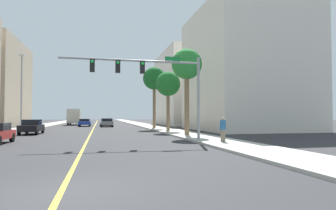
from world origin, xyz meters
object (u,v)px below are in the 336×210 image
(palm_far, at_px, (154,79))
(palm_mid, at_px, (168,85))
(delivery_truck, at_px, (75,117))
(traffic_signal_mast, at_px, (153,77))
(street_lamp, at_px, (21,89))
(palm_near, at_px, (187,66))
(car_gray, at_px, (107,122))
(car_blue, at_px, (85,122))
(car_white, at_px, (105,122))
(car_black, at_px, (32,127))
(pedestrian, at_px, (223,129))

(palm_far, bearing_deg, palm_mid, -87.92)
(delivery_truck, bearing_deg, palm_mid, -66.29)
(traffic_signal_mast, xyz_separation_m, street_lamp, (-12.34, 16.50, 0.39))
(traffic_signal_mast, distance_m, palm_near, 7.36)
(palm_near, bearing_deg, palm_mid, 90.26)
(palm_far, bearing_deg, palm_near, -88.83)
(car_gray, distance_m, car_blue, 4.78)
(car_gray, relative_size, car_white, 0.88)
(street_lamp, xyz_separation_m, car_black, (2.06, -4.28, -4.22))
(car_gray, bearing_deg, street_lamp, -126.29)
(delivery_truck, bearing_deg, car_gray, -62.26)
(palm_mid, xyz_separation_m, car_black, (-14.40, -1.01, -4.74))
(street_lamp, height_order, car_blue, street_lamp)
(car_white, bearing_deg, traffic_signal_mast, -88.40)
(delivery_truck, height_order, pedestrian, delivery_truck)
(palm_near, distance_m, car_white, 31.67)
(traffic_signal_mast, bearing_deg, street_lamp, 126.78)
(street_lamp, relative_size, pedestrian, 5.34)
(car_blue, relative_size, delivery_truck, 0.62)
(car_black, xyz_separation_m, pedestrian, (14.73, -13.82, 0.21))
(traffic_signal_mast, xyz_separation_m, palm_mid, (4.13, 13.23, 0.91))
(car_gray, xyz_separation_m, delivery_truck, (-6.18, 11.80, 0.93))
(delivery_truck, relative_size, pedestrian, 4.41)
(street_lamp, height_order, palm_far, street_lamp)
(palm_far, relative_size, car_gray, 2.14)
(palm_mid, xyz_separation_m, car_white, (-6.70, 22.96, -4.79))
(street_lamp, bearing_deg, pedestrian, -47.14)
(car_blue, bearing_deg, pedestrian, -72.74)
(car_black, xyz_separation_m, delivery_truck, (1.70, 30.07, 0.93))
(street_lamp, relative_size, palm_far, 1.02)
(car_gray, bearing_deg, delivery_truck, 116.76)
(palm_mid, xyz_separation_m, delivery_truck, (-12.71, 29.06, -3.81))
(pedestrian, bearing_deg, street_lamp, 54.01)
(delivery_truck, bearing_deg, traffic_signal_mast, -78.44)
(street_lamp, xyz_separation_m, car_gray, (9.94, 13.99, -4.22))
(delivery_truck, bearing_deg, car_black, -93.14)
(palm_mid, bearing_deg, car_white, 106.26)
(palm_far, relative_size, car_blue, 1.91)
(palm_far, bearing_deg, car_black, -149.12)
(traffic_signal_mast, xyz_separation_m, car_black, (-10.28, 12.23, -3.83))
(palm_mid, height_order, car_blue, palm_mid)
(delivery_truck, bearing_deg, palm_near, -70.68)
(traffic_signal_mast, distance_m, pedestrian, 5.95)
(car_blue, bearing_deg, street_lamp, -109.63)
(traffic_signal_mast, bearing_deg, palm_far, 79.43)
(street_lamp, relative_size, car_black, 2.07)
(palm_mid, relative_size, car_blue, 1.53)
(car_black, xyz_separation_m, car_white, (7.71, 23.96, -0.05))
(palm_near, bearing_deg, palm_far, 91.17)
(car_white, distance_m, pedestrian, 38.43)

